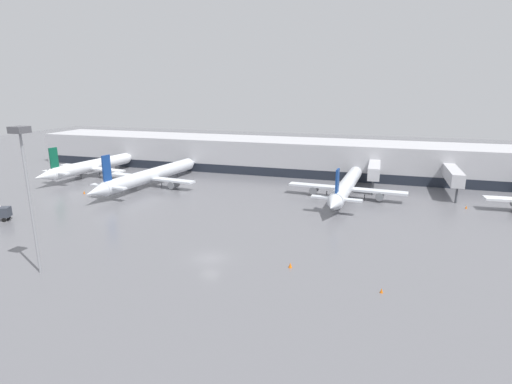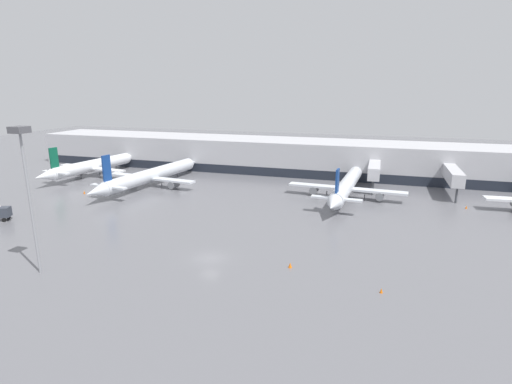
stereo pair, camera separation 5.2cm
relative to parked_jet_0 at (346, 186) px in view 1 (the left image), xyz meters
The scene contains 10 objects.
ground_plane 40.95m from the parked_jet_0, 112.32° to the right, with size 320.00×320.00×0.00m, color slate.
terminal_building 28.56m from the parked_jet_0, 122.40° to the left, with size 160.00×29.93×9.00m.
parked_jet_0 is the anchor object (origin of this frame).
parked_jet_1 67.33m from the parked_jet_0, behind, with size 21.68×33.43×9.28m.
parked_jet_2 46.38m from the parked_jet_0, behind, with size 24.25×39.74×9.67m.
traffic_cone_0 41.65m from the parked_jet_0, 79.51° to the right, with size 0.37×0.37×0.59m.
traffic_cone_1 37.71m from the parked_jet_0, 96.21° to the right, with size 0.51×0.51×0.72m.
traffic_cone_2 58.48m from the parked_jet_0, 166.43° to the right, with size 0.40×0.40×0.79m.
traffic_cone_3 23.68m from the parked_jet_0, ahead, with size 0.42×0.42×0.55m.
apron_light_mast_2 60.78m from the parked_jet_0, 125.67° to the right, with size 1.80×1.80×18.82m.
Camera 1 is at (21.47, -47.63, 23.24)m, focal length 28.00 mm.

